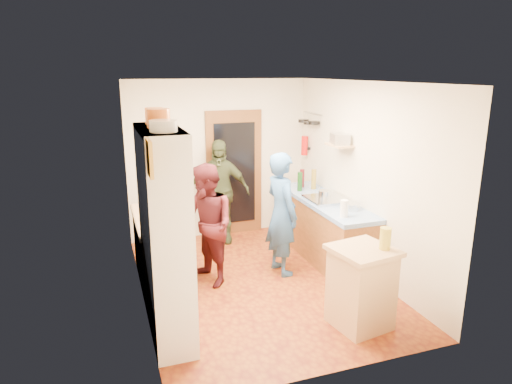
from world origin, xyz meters
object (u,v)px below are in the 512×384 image
right_counter_base (324,230)px  person_back (219,192)px  island_base (361,289)px  person_hob (285,214)px  hutch_body (165,236)px  person_left (207,224)px

right_counter_base → person_back: size_ratio=1.31×
island_base → person_hob: person_hob is taller
hutch_body → right_counter_base: hutch_body is taller
island_base → person_hob: size_ratio=0.51×
right_counter_base → person_back: (-1.30, 1.14, 0.42)m
person_left → island_base: bearing=20.3°
right_counter_base → person_left: size_ratio=1.38×
person_left → person_back: size_ratio=0.95×
island_base → person_back: 3.12m
island_base → person_back: size_ratio=0.51×
island_base → right_counter_base: bearing=74.9°
person_hob → person_back: (-0.54, 1.44, -0.00)m
hutch_body → person_left: size_ratio=1.38×
person_left → person_hob: bearing=68.0°
hutch_body → person_left: bearing=57.1°
hutch_body → person_hob: hutch_body is taller
right_counter_base → island_base: island_base is taller
right_counter_base → person_hob: (-0.76, -0.30, 0.43)m
island_base → person_left: bearing=129.5°
island_base → person_back: (-0.80, 2.99, 0.41)m
hutch_body → right_counter_base: size_ratio=1.00×
person_hob → person_left: 1.06m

